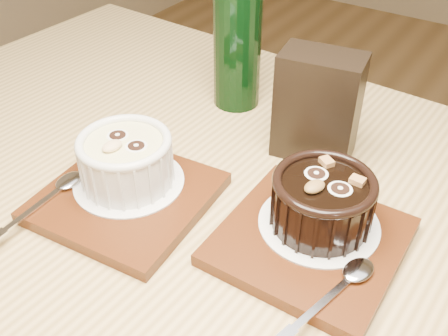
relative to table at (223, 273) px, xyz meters
The scene contains 11 objects.
table is the anchor object (origin of this frame).
tray_left 0.15m from the table, 160.91° to the right, with size 0.18×0.18×0.01m, color #4C220C.
doily_left 0.16m from the table, 169.61° to the right, with size 0.13×0.13×0.00m, color white.
ramekin_white 0.19m from the table, 169.58° to the right, with size 0.11×0.11×0.06m.
spoon_left 0.23m from the table, 150.96° to the right, with size 0.03×0.13×0.01m, color silver, non-canonical shape.
tray_right 0.14m from the table, ahead, with size 0.18×0.18×0.01m, color #4C220C.
doily_right 0.15m from the table, 20.80° to the left, with size 0.13×0.13×0.00m, color white.
ramekin_dark 0.18m from the table, 20.80° to the left, with size 0.11×0.11×0.06m.
spoon_right 0.19m from the table, 13.99° to the right, with size 0.03×0.13×0.01m, color silver, non-canonical shape.
condiment_stand 0.24m from the table, 81.56° to the left, with size 0.10×0.06×0.14m, color black.
green_bottle 0.32m from the table, 119.39° to the left, with size 0.07×0.07×0.26m.
Camera 1 is at (-0.00, -0.56, 1.16)m, focal length 42.00 mm.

